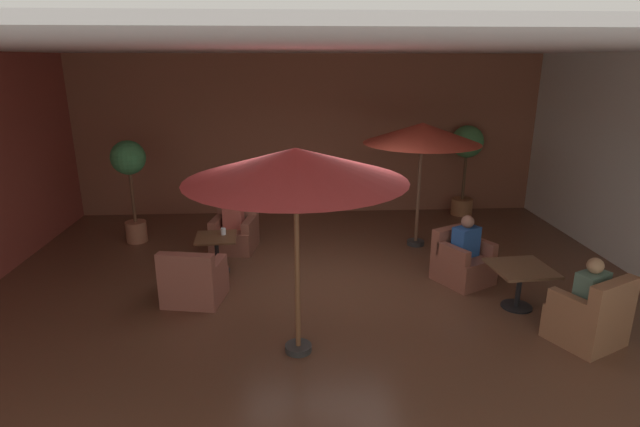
{
  "coord_description": "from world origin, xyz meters",
  "views": [
    {
      "loc": [
        -0.42,
        -6.58,
        3.34
      ],
      "look_at": [
        0.0,
        0.45,
        1.17
      ],
      "focal_mm": 28.11,
      "sensor_mm": 36.0,
      "label": 1
    }
  ],
  "objects_px": {
    "potted_tree_left_corner": "(466,154)",
    "armchair_front_left_east": "(235,233)",
    "iced_drink_cup": "(223,231)",
    "patron_by_window": "(466,239)",
    "patio_umbrella_center_beige": "(422,134)",
    "patio_umbrella_tall_red": "(296,165)",
    "cafe_table_front_left": "(217,246)",
    "cafe_table_front_right": "(520,276)",
    "armchair_front_right_north": "(590,318)",
    "potted_tree_mid_left": "(130,173)",
    "patron_with_friend": "(592,287)",
    "armchair_front_right_east": "(462,262)",
    "patron_blue_shirt": "(233,214)",
    "armchair_front_left_north": "(194,282)"
  },
  "relations": [
    {
      "from": "potted_tree_left_corner",
      "to": "armchair_front_left_east",
      "type": "bearing_deg",
      "value": -159.28
    },
    {
      "from": "iced_drink_cup",
      "to": "patron_by_window",
      "type": "bearing_deg",
      "value": -10.63
    },
    {
      "from": "patio_umbrella_center_beige",
      "to": "patio_umbrella_tall_red",
      "type": "bearing_deg",
      "value": -123.21
    },
    {
      "from": "cafe_table_front_left",
      "to": "potted_tree_left_corner",
      "type": "bearing_deg",
      "value": 29.79
    },
    {
      "from": "cafe_table_front_right",
      "to": "armchair_front_right_north",
      "type": "bearing_deg",
      "value": -64.22
    },
    {
      "from": "potted_tree_mid_left",
      "to": "iced_drink_cup",
      "type": "height_order",
      "value": "potted_tree_mid_left"
    },
    {
      "from": "patron_with_friend",
      "to": "patio_umbrella_tall_red",
      "type": "bearing_deg",
      "value": -179.71
    },
    {
      "from": "patron_by_window",
      "to": "iced_drink_cup",
      "type": "xyz_separation_m",
      "value": [
        -3.78,
        0.71,
        -0.05
      ]
    },
    {
      "from": "armchair_front_left_east",
      "to": "potted_tree_left_corner",
      "type": "relative_size",
      "value": 0.46
    },
    {
      "from": "armchair_front_right_east",
      "to": "iced_drink_cup",
      "type": "height_order",
      "value": "armchair_front_right_east"
    },
    {
      "from": "armchair_front_right_east",
      "to": "potted_tree_mid_left",
      "type": "distance_m",
      "value": 6.09
    },
    {
      "from": "armchair_front_left_east",
      "to": "armchair_front_right_east",
      "type": "bearing_deg",
      "value": -24.0
    },
    {
      "from": "armchair_front_left_east",
      "to": "potted_tree_mid_left",
      "type": "xyz_separation_m",
      "value": [
        -1.92,
        0.48,
        1.05
      ]
    },
    {
      "from": "armchair_front_right_east",
      "to": "patron_with_friend",
      "type": "xyz_separation_m",
      "value": [
        0.94,
        -1.83,
        0.42
      ]
    },
    {
      "from": "potted_tree_mid_left",
      "to": "armchair_front_right_east",
      "type": "bearing_deg",
      "value": -20.75
    },
    {
      "from": "potted_tree_left_corner",
      "to": "patron_by_window",
      "type": "bearing_deg",
      "value": -108.25
    },
    {
      "from": "cafe_table_front_right",
      "to": "patron_blue_shirt",
      "type": "relative_size",
      "value": 1.35
    },
    {
      "from": "cafe_table_front_left",
      "to": "armchair_front_left_north",
      "type": "distance_m",
      "value": 1.08
    },
    {
      "from": "cafe_table_front_right",
      "to": "potted_tree_left_corner",
      "type": "bearing_deg",
      "value": 81.21
    },
    {
      "from": "potted_tree_left_corner",
      "to": "patio_umbrella_center_beige",
      "type": "bearing_deg",
      "value": -128.95
    },
    {
      "from": "armchair_front_left_north",
      "to": "iced_drink_cup",
      "type": "distance_m",
      "value": 1.23
    },
    {
      "from": "patio_umbrella_tall_red",
      "to": "patron_blue_shirt",
      "type": "bearing_deg",
      "value": 107.74
    },
    {
      "from": "armchair_front_right_north",
      "to": "potted_tree_left_corner",
      "type": "distance_m",
      "value": 5.45
    },
    {
      "from": "patron_blue_shirt",
      "to": "armchair_front_right_east",
      "type": "bearing_deg",
      "value": -23.44
    },
    {
      "from": "cafe_table_front_left",
      "to": "patio_umbrella_center_beige",
      "type": "distance_m",
      "value": 4.05
    },
    {
      "from": "armchair_front_right_north",
      "to": "armchair_front_left_east",
      "type": "bearing_deg",
      "value": 142.95
    },
    {
      "from": "armchair_front_right_north",
      "to": "patron_blue_shirt",
      "type": "xyz_separation_m",
      "value": [
        -4.65,
        3.47,
        0.35
      ]
    },
    {
      "from": "patio_umbrella_center_beige",
      "to": "patron_with_friend",
      "type": "relative_size",
      "value": 3.47
    },
    {
      "from": "armchair_front_right_east",
      "to": "armchair_front_left_east",
      "type": "bearing_deg",
      "value": 156.0
    },
    {
      "from": "cafe_table_front_left",
      "to": "patio_umbrella_tall_red",
      "type": "distance_m",
      "value": 3.3
    },
    {
      "from": "iced_drink_cup",
      "to": "patron_blue_shirt",
      "type": "bearing_deg",
      "value": 86.12
    },
    {
      "from": "patio_umbrella_center_beige",
      "to": "iced_drink_cup",
      "type": "bearing_deg",
      "value": -164.48
    },
    {
      "from": "patron_by_window",
      "to": "cafe_table_front_right",
      "type": "bearing_deg",
      "value": -61.56
    },
    {
      "from": "armchair_front_left_east",
      "to": "patio_umbrella_center_beige",
      "type": "height_order",
      "value": "patio_umbrella_center_beige"
    },
    {
      "from": "patio_umbrella_center_beige",
      "to": "potted_tree_mid_left",
      "type": "relative_size",
      "value": 1.18
    },
    {
      "from": "armchair_front_right_east",
      "to": "iced_drink_cup",
      "type": "relative_size",
      "value": 9.08
    },
    {
      "from": "armchair_front_left_east",
      "to": "armchair_front_right_north",
      "type": "distance_m",
      "value": 5.82
    },
    {
      "from": "iced_drink_cup",
      "to": "patio_umbrella_center_beige",
      "type": "bearing_deg",
      "value": 15.52
    },
    {
      "from": "patio_umbrella_tall_red",
      "to": "patron_by_window",
      "type": "relative_size",
      "value": 3.78
    },
    {
      "from": "cafe_table_front_right",
      "to": "patron_with_friend",
      "type": "relative_size",
      "value": 1.28
    },
    {
      "from": "patio_umbrella_center_beige",
      "to": "patron_by_window",
      "type": "height_order",
      "value": "patio_umbrella_center_beige"
    },
    {
      "from": "patio_umbrella_tall_red",
      "to": "potted_tree_mid_left",
      "type": "relative_size",
      "value": 1.26
    },
    {
      "from": "potted_tree_mid_left",
      "to": "patron_by_window",
      "type": "height_order",
      "value": "potted_tree_mid_left"
    },
    {
      "from": "armchair_front_left_east",
      "to": "patio_umbrella_center_beige",
      "type": "xyz_separation_m",
      "value": [
        3.37,
        -0.01,
        1.79
      ]
    },
    {
      "from": "potted_tree_left_corner",
      "to": "potted_tree_mid_left",
      "type": "relative_size",
      "value": 1.03
    },
    {
      "from": "armchair_front_right_north",
      "to": "potted_tree_left_corner",
      "type": "bearing_deg",
      "value": 87.59
    },
    {
      "from": "armchair_front_left_north",
      "to": "armchair_front_right_east",
      "type": "distance_m",
      "value": 4.09
    },
    {
      "from": "armchair_front_right_north",
      "to": "patron_by_window",
      "type": "xyz_separation_m",
      "value": [
        -0.94,
        1.83,
        0.39
      ]
    },
    {
      "from": "armchair_front_left_east",
      "to": "iced_drink_cup",
      "type": "distance_m",
      "value": 1.04
    },
    {
      "from": "cafe_table_front_right",
      "to": "patio_umbrella_tall_red",
      "type": "height_order",
      "value": "patio_umbrella_tall_red"
    }
  ]
}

